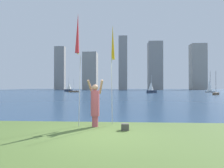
{
  "coord_description": "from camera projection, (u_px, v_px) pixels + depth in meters",
  "views": [
    {
      "loc": [
        0.74,
        -6.44,
        1.57
      ],
      "look_at": [
        -0.68,
        17.12,
        1.87
      ],
      "focal_mm": 31.92,
      "sensor_mm": 36.0,
      "label": 1
    }
  ],
  "objects": [
    {
      "name": "skyline_tower_3",
      "position": [
        155.0,
        66.0,
        95.69
      ],
      "size": [
        6.57,
        6.66,
        22.93
      ],
      "color": "gray",
      "rests_on": "ground"
    },
    {
      "name": "ground",
      "position": [
        121.0,
        92.0,
        57.3
      ],
      "size": [
        120.0,
        138.0,
        0.12
      ],
      "color": "#4C662D"
    },
    {
      "name": "skyline_tower_1",
      "position": [
        90.0,
        71.0,
        100.38
      ],
      "size": [
        6.96,
        7.32,
        18.62
      ],
      "color": "gray",
      "rests_on": "ground"
    },
    {
      "name": "sailboat_6",
      "position": [
        151.0,
        87.0,
        47.68
      ],
      "size": [
        2.5,
        1.53,
        4.32
      ],
      "color": "#333D51",
      "rests_on": "ground"
    },
    {
      "name": "kite_flag_left",
      "position": [
        78.0,
        35.0,
        7.67
      ],
      "size": [
        0.16,
        0.69,
        4.44
      ],
      "color": "#B2B2B7",
      "rests_on": "ground"
    },
    {
      "name": "sailboat_5",
      "position": [
        216.0,
        93.0,
        37.21
      ],
      "size": [
        1.72,
        1.77,
        4.51
      ],
      "color": "brown",
      "rests_on": "ground"
    },
    {
      "name": "sailboat_1",
      "position": [
        69.0,
        87.0,
        62.28
      ],
      "size": [
        2.79,
        1.67,
        4.08
      ],
      "color": "#333D51",
      "rests_on": "ground"
    },
    {
      "name": "bag",
      "position": [
        125.0,
        127.0,
        7.15
      ],
      "size": [
        0.28,
        0.21,
        0.23
      ],
      "color": "#4C4742",
      "rests_on": "ground"
    },
    {
      "name": "person",
      "position": [
        95.0,
        103.0,
        7.81
      ],
      "size": [
        0.68,
        0.5,
        1.85
      ],
      "rotation": [
        0.0,
        0.0,
        0.34
      ],
      "color": "#B24C59",
      "rests_on": "ground"
    },
    {
      "name": "skyline_tower_4",
      "position": [
        198.0,
        67.0,
        99.27
      ],
      "size": [
        7.3,
        5.6,
        22.77
      ],
      "color": "gray",
      "rests_on": "ground"
    },
    {
      "name": "sailboat_4",
      "position": [
        210.0,
        86.0,
        50.82
      ],
      "size": [
        2.4,
        1.4,
        5.45
      ],
      "color": "silver",
      "rests_on": "ground"
    },
    {
      "name": "skyline_tower_0",
      "position": [
        60.0,
        68.0,
        103.9
      ],
      "size": [
        5.25,
        3.16,
        22.44
      ],
      "color": "gray",
      "rests_on": "ground"
    },
    {
      "name": "sailboat_3",
      "position": [
        74.0,
        91.0,
        54.42
      ],
      "size": [
        2.73,
        2.26,
        3.79
      ],
      "color": "brown",
      "rests_on": "ground"
    },
    {
      "name": "kite_flag_right",
      "position": [
        113.0,
        44.0,
        8.6
      ],
      "size": [
        0.16,
        1.19,
        4.2
      ],
      "color": "#B2B2B7",
      "rests_on": "ground"
    },
    {
      "name": "skyline_tower_2",
      "position": [
        123.0,
        63.0,
        97.16
      ],
      "size": [
        4.16,
        4.16,
        26.05
      ],
      "color": "gray",
      "rests_on": "ground"
    }
  ]
}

